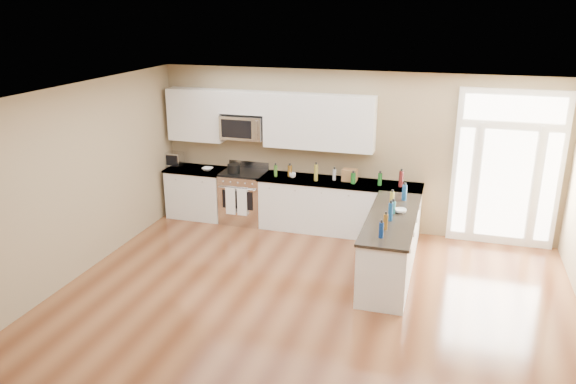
{
  "coord_description": "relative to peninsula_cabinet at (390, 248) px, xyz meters",
  "views": [
    {
      "loc": [
        1.65,
        -5.45,
        3.85
      ],
      "look_at": [
        -0.58,
        2.0,
        1.24
      ],
      "focal_mm": 35.0,
      "sensor_mm": 36.0,
      "label": 1
    }
  ],
  "objects": [
    {
      "name": "upper_cabinet_short",
      "position": [
        -2.88,
        1.59,
        1.77
      ],
      "size": [
        0.82,
        0.33,
        0.4
      ],
      "primitive_type": "cube",
      "color": "silver",
      "rests_on": "room_shell"
    },
    {
      "name": "cardboard_box",
      "position": [
        -0.91,
        1.51,
        0.61
      ],
      "size": [
        0.26,
        0.19,
        0.21
      ],
      "primitive_type": "cube",
      "rotation": [
        0.0,
        0.0,
        -0.03
      ],
      "color": "brown",
      "rests_on": "back_cabinet_right"
    },
    {
      "name": "entry_door",
      "position": [
        1.62,
        1.71,
        0.87
      ],
      "size": [
        1.7,
        0.1,
        2.6
      ],
      "color": "white",
      "rests_on": "ground"
    },
    {
      "name": "counter_bottles",
      "position": [
        -0.59,
        0.8,
        0.62
      ],
      "size": [
        2.39,
        2.38,
        0.29
      ],
      "color": "#19591E",
      "rests_on": "back_cabinet_right"
    },
    {
      "name": "bowl_left",
      "position": [
        -3.55,
        1.41,
        0.53
      ],
      "size": [
        0.2,
        0.2,
        0.05
      ],
      "primitive_type": "imported",
      "rotation": [
        0.0,
        0.0,
        -0.05
      ],
      "color": "white",
      "rests_on": "back_cabinet_left"
    },
    {
      "name": "microwave",
      "position": [
        -2.88,
        1.56,
        1.33
      ],
      "size": [
        0.78,
        0.41,
        0.42
      ],
      "color": "silver",
      "rests_on": "room_shell"
    },
    {
      "name": "bowl_peninsula",
      "position": [
        0.1,
        0.17,
        0.53
      ],
      "size": [
        0.23,
        0.23,
        0.06
      ],
      "primitive_type": "imported",
      "rotation": [
        0.0,
        0.0,
        -0.35
      ],
      "color": "white",
      "rests_on": "peninsula_cabinet"
    },
    {
      "name": "toaster_oven",
      "position": [
        -4.28,
        1.53,
        0.63
      ],
      "size": [
        0.31,
        0.25,
        0.26
      ],
      "primitive_type": "cube",
      "rotation": [
        0.0,
        0.0,
        -0.06
      ],
      "color": "silver",
      "rests_on": "back_cabinet_left"
    },
    {
      "name": "upper_cabinet_left",
      "position": [
        -3.81,
        1.59,
        1.49
      ],
      "size": [
        1.04,
        0.33,
        0.95
      ],
      "primitive_type": "cube",
      "color": "silver",
      "rests_on": "room_shell"
    },
    {
      "name": "back_cabinet_left",
      "position": [
        -3.8,
        1.45,
        0.0
      ],
      "size": [
        1.1,
        0.66,
        0.94
      ],
      "color": "silver",
      "rests_on": "ground"
    },
    {
      "name": "room_shell",
      "position": [
        -0.93,
        -2.24,
        1.27
      ],
      "size": [
        8.0,
        8.0,
        8.0
      ],
      "color": "#937F5D",
      "rests_on": "ground"
    },
    {
      "name": "upper_cabinet_right",
      "position": [
        -1.5,
        1.59,
        1.49
      ],
      "size": [
        1.94,
        0.33,
        0.95
      ],
      "primitive_type": "cube",
      "color": "silver",
      "rests_on": "room_shell"
    },
    {
      "name": "kitchen_range",
      "position": [
        -2.86,
        1.45,
        0.04
      ],
      "size": [
        0.79,
        0.69,
        1.08
      ],
      "color": "silver",
      "rests_on": "ground"
    },
    {
      "name": "ground",
      "position": [
        -0.93,
        -2.24,
        -0.43
      ],
      "size": [
        8.0,
        8.0,
        0.0
      ],
      "primitive_type": "plane",
      "color": "#5C2F1A"
    },
    {
      "name": "cup_counter",
      "position": [
        -1.91,
        1.41,
        0.55
      ],
      "size": [
        0.13,
        0.13,
        0.09
      ],
      "primitive_type": "imported",
      "rotation": [
        0.0,
        0.0,
        0.14
      ],
      "color": "white",
      "rests_on": "back_cabinet_right"
    },
    {
      "name": "back_cabinet_right",
      "position": [
        -1.08,
        1.45,
        0.0
      ],
      "size": [
        2.85,
        0.66,
        0.94
      ],
      "color": "silver",
      "rests_on": "ground"
    },
    {
      "name": "peninsula_cabinet",
      "position": [
        0.0,
        0.0,
        0.0
      ],
      "size": [
        0.69,
        2.32,
        0.94
      ],
      "color": "silver",
      "rests_on": "ground"
    },
    {
      "name": "stockpot",
      "position": [
        -3.0,
        1.35,
        0.6
      ],
      "size": [
        0.28,
        0.28,
        0.17
      ],
      "primitive_type": "cylinder",
      "rotation": [
        0.0,
        0.0,
        0.27
      ],
      "color": "black",
      "rests_on": "kitchen_range"
    }
  ]
}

